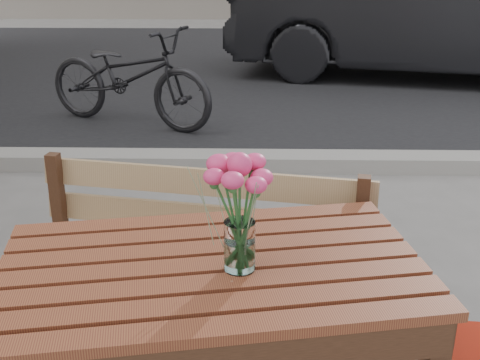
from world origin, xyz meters
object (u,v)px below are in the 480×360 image
object	(u,v)px
main_table	(213,299)
parked_car	(425,14)
main_vase	(240,199)
bicycle	(128,76)

from	to	relation	value
main_table	parked_car	distance (m)	6.75
parked_car	main_vase	bearing A→B (deg)	172.75
main_vase	main_table	bearing A→B (deg)	158.70
main_vase	parked_car	distance (m)	6.75
bicycle	main_table	bearing A→B (deg)	-141.19
main_table	main_vase	distance (m)	0.36
main_table	bicycle	world-z (taller)	bicycle
parked_car	bicycle	distance (m)	4.08
main_vase	parked_car	bearing A→B (deg)	70.84
main_vase	bicycle	world-z (taller)	main_vase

